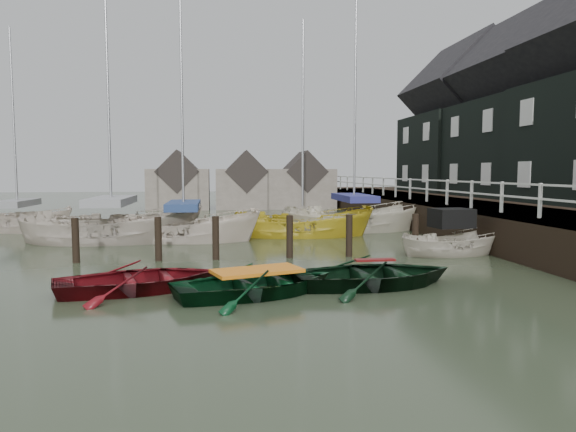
{
  "coord_description": "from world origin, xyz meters",
  "views": [
    {
      "loc": [
        -1.12,
        -13.49,
        2.84
      ],
      "look_at": [
        1.11,
        2.77,
        1.4
      ],
      "focal_mm": 32.0,
      "sensor_mm": 36.0,
      "label": 1
    }
  ],
  "objects": [
    {
      "name": "rowboat_red",
      "position": [
        -2.96,
        -1.07,
        0.0
      ],
      "size": [
        4.52,
        3.77,
        0.81
      ],
      "primitive_type": "imported",
      "rotation": [
        0.0,
        0.0,
        1.86
      ],
      "color": "#5C0D13",
      "rests_on": "ground"
    },
    {
      "name": "pier",
      "position": [
        9.48,
        10.0,
        0.71
      ],
      "size": [
        3.04,
        32.0,
        2.7
      ],
      "color": "black",
      "rests_on": "ground"
    },
    {
      "name": "quay_houses",
      "position": [
        14.99,
        8.66,
        5.68
      ],
      "size": [
        6.52,
        28.14,
        10.01
      ],
      "color": "black",
      "rests_on": "ground"
    },
    {
      "name": "ground",
      "position": [
        0.0,
        0.0,
        0.0
      ],
      "size": [
        120.0,
        120.0,
        0.0
      ],
      "primitive_type": "plane",
      "color": "#2B3622",
      "rests_on": "ground"
    },
    {
      "name": "sailboat_c",
      "position": [
        2.56,
        8.57,
        0.01
      ],
      "size": [
        6.43,
        2.99,
        10.45
      ],
      "rotation": [
        0.0,
        0.0,
        1.46
      ],
      "color": "gold",
      "rests_on": "ground"
    },
    {
      "name": "sailboat_d",
      "position": [
        5.29,
        10.14,
        0.06
      ],
      "size": [
        6.89,
        2.6,
        12.02
      ],
      "rotation": [
        0.0,
        0.0,
        1.57
      ],
      "color": "beige",
      "rests_on": "ground"
    },
    {
      "name": "sailboat_a",
      "position": [
        -5.35,
        7.75,
        0.06
      ],
      "size": [
        7.28,
        2.92,
        10.81
      ],
      "rotation": [
        0.0,
        0.0,
        1.54
      ],
      "color": "beige",
      "rests_on": "ground"
    },
    {
      "name": "sailboat_e",
      "position": [
        -10.48,
        12.12,
        0.07
      ],
      "size": [
        6.13,
        3.95,
        10.53
      ],
      "rotation": [
        0.0,
        0.0,
        1.23
      ],
      "color": "beige",
      "rests_on": "ground"
    },
    {
      "name": "sailboat_b",
      "position": [
        -2.5,
        7.64,
        0.07
      ],
      "size": [
        6.56,
        3.35,
        12.2
      ],
      "rotation": [
        0.0,
        0.0,
        1.41
      ],
      "color": "beige",
      "rests_on": "ground"
    },
    {
      "name": "far_sheds",
      "position": [
        0.83,
        26.0,
        1.86
      ],
      "size": [
        14.0,
        4.08,
        4.39
      ],
      "color": "#665B51",
      "rests_on": "ground"
    },
    {
      "name": "motorboat",
      "position": [
        6.8,
        2.86,
        0.11
      ],
      "size": [
        3.98,
        1.86,
        2.31
      ],
      "rotation": [
        0.0,
        0.0,
        1.68
      ],
      "color": "beige",
      "rests_on": "ground"
    },
    {
      "name": "rowboat_dkgreen",
      "position": [
        2.72,
        -1.37,
        0.0
      ],
      "size": [
        4.4,
        3.36,
        0.85
      ],
      "primitive_type": "imported",
      "rotation": [
        0.0,
        0.0,
        1.68
      ],
      "color": "black",
      "rests_on": "ground"
    },
    {
      "name": "mooring_pilings",
      "position": [
        -1.11,
        3.0,
        0.5
      ],
      "size": [
        13.72,
        0.22,
        1.8
      ],
      "color": "black",
      "rests_on": "ground"
    },
    {
      "name": "land_strip",
      "position": [
        15.0,
        10.0,
        0.0
      ],
      "size": [
        14.0,
        38.0,
        1.5
      ],
      "primitive_type": "cube",
      "color": "black",
      "rests_on": "ground"
    },
    {
      "name": "rowboat_green",
      "position": [
        -0.24,
        -1.88,
        0.0
      ],
      "size": [
        4.56,
        3.85,
        0.8
      ],
      "primitive_type": "imported",
      "rotation": [
        0.0,
        0.0,
        1.89
      ],
      "color": "black",
      "rests_on": "ground"
    }
  ]
}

